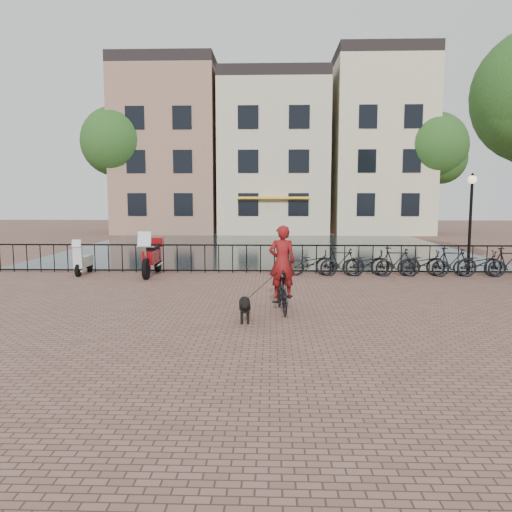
{
  "coord_description": "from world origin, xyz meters",
  "views": [
    {
      "loc": [
        0.41,
        -9.71,
        2.7
      ],
      "look_at": [
        0.0,
        3.0,
        1.2
      ],
      "focal_mm": 35.0,
      "sensor_mm": 36.0,
      "label": 1
    }
  ],
  "objects_px": {
    "motorcycle": "(152,252)",
    "cyclist": "(282,274)",
    "scooter": "(84,256)",
    "dog": "(245,308)",
    "lamp_post": "(471,207)"
  },
  "relations": [
    {
      "from": "motorcycle",
      "to": "scooter",
      "type": "height_order",
      "value": "motorcycle"
    },
    {
      "from": "cyclist",
      "to": "motorcycle",
      "type": "height_order",
      "value": "cyclist"
    },
    {
      "from": "motorcycle",
      "to": "scooter",
      "type": "xyz_separation_m",
      "value": [
        -2.47,
        0.17,
        -0.16
      ]
    },
    {
      "from": "lamp_post",
      "to": "motorcycle",
      "type": "distance_m",
      "value": 11.06
    },
    {
      "from": "motorcycle",
      "to": "cyclist",
      "type": "bearing_deg",
      "value": -51.2
    },
    {
      "from": "cyclist",
      "to": "dog",
      "type": "bearing_deg",
      "value": 43.22
    },
    {
      "from": "cyclist",
      "to": "scooter",
      "type": "relative_size",
      "value": 1.69
    },
    {
      "from": "lamp_post",
      "to": "scooter",
      "type": "bearing_deg",
      "value": -179.48
    },
    {
      "from": "motorcycle",
      "to": "lamp_post",
      "type": "bearing_deg",
      "value": 1.37
    },
    {
      "from": "lamp_post",
      "to": "motorcycle",
      "type": "relative_size",
      "value": 1.51
    },
    {
      "from": "cyclist",
      "to": "motorcycle",
      "type": "bearing_deg",
      "value": -57.49
    },
    {
      "from": "cyclist",
      "to": "scooter",
      "type": "bearing_deg",
      "value": -45.69
    },
    {
      "from": "motorcycle",
      "to": "scooter",
      "type": "bearing_deg",
      "value": 175.82
    },
    {
      "from": "motorcycle",
      "to": "scooter",
      "type": "distance_m",
      "value": 2.48
    },
    {
      "from": "lamp_post",
      "to": "dog",
      "type": "bearing_deg",
      "value": -137.79
    }
  ]
}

